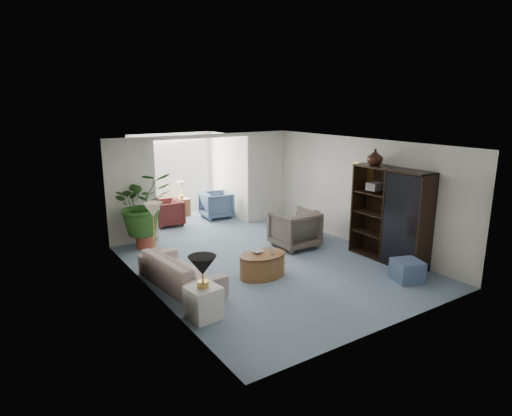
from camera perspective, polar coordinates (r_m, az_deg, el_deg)
floor at (r=9.01m, az=2.11°, el=-7.58°), size 6.00×6.00×0.00m
sunroom_floor at (r=12.41m, az=-8.87°, el=-1.69°), size 2.60×2.60×0.00m
back_pier_left at (r=10.47m, az=-16.11°, el=2.07°), size 1.20×0.12×2.50m
back_pier_right at (r=12.10m, az=1.33°, el=4.15°), size 1.20×0.12×2.50m
back_header at (r=11.00m, az=-6.94°, el=9.38°), size 2.60×0.12×0.10m
window_pane at (r=13.10m, az=-11.07°, el=5.30°), size 2.20×0.02×1.50m
window_blinds at (r=13.07m, az=-11.02°, el=5.28°), size 2.20×0.02×1.50m
framed_picture at (r=10.07m, az=14.08°, el=4.35°), size 0.04×0.50×0.40m
sofa at (r=8.11m, az=-9.94°, el=-8.10°), size 0.98×2.05×0.58m
end_table at (r=6.91m, az=-6.93°, el=-12.25°), size 0.52×0.52×0.52m
table_lamp at (r=6.67m, az=-7.08°, el=-7.54°), size 0.44×0.44×0.30m
floor_lamp at (r=8.62m, az=-13.43°, el=-0.23°), size 0.36×0.36×0.28m
coffee_table at (r=8.41m, az=0.87°, el=-7.53°), size 1.08×1.08×0.45m
coffee_bowl at (r=8.37m, az=0.20°, el=-5.78°), size 0.25×0.25×0.05m
coffee_cup at (r=8.32m, az=2.12°, el=-5.78°), size 0.12×0.12×0.09m
wingback_chair at (r=10.00m, az=5.09°, el=-2.79°), size 0.95×0.97×0.87m
side_table_dark at (r=10.68m, az=7.04°, el=-2.34°), size 0.67×0.61×0.66m
entertainment_cabinet at (r=9.41m, az=17.22°, el=-0.92°), size 0.48×1.78×1.98m
cabinet_urn at (r=9.52m, az=15.41°, el=6.50°), size 0.33×0.33×0.35m
ottoman at (r=8.71m, az=19.30°, el=-7.77°), size 0.63×0.63×0.39m
plant_pot at (r=10.35m, az=-14.44°, el=-4.20°), size 0.40×0.40×0.32m
house_plant at (r=10.12m, az=-14.74°, el=0.58°), size 1.31×1.13×1.45m
sunroom_chair_blue at (r=12.58m, az=-5.23°, el=0.41°), size 0.90×0.88×0.76m
sunroom_chair_maroon at (r=11.98m, az=-11.57°, el=-0.63°), size 0.84×0.82×0.71m
sunroom_table at (r=12.95m, az=-9.71°, el=0.11°), size 0.45×0.37×0.52m
shelf_clutter at (r=9.23m, az=17.60°, el=1.32°), size 0.30×1.12×0.61m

